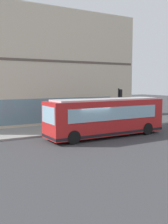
{
  "coord_description": "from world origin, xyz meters",
  "views": [
    {
      "loc": [
        -17.43,
        10.44,
        4.31
      ],
      "look_at": [
        2.69,
        -1.1,
        1.8
      ],
      "focal_mm": 43.2,
      "sensor_mm": 36.0,
      "label": 1
    }
  ],
  "objects_px": {
    "traffic_light_near_corner": "(120,100)",
    "pedestrian_walking_along_curb": "(147,114)",
    "pedestrian_near_hydrant": "(91,117)",
    "fire_hydrant": "(77,121)",
    "city_bus_nearside": "(106,117)"
  },
  "relations": [
    {
      "from": "pedestrian_walking_along_curb",
      "to": "pedestrian_near_hydrant",
      "type": "bearing_deg",
      "value": 87.69
    },
    {
      "from": "traffic_light_near_corner",
      "to": "pedestrian_walking_along_curb",
      "type": "distance_m",
      "value": 4.14
    },
    {
      "from": "city_bus_nearside",
      "to": "traffic_light_near_corner",
      "type": "height_order",
      "value": "traffic_light_near_corner"
    },
    {
      "from": "traffic_light_near_corner",
      "to": "fire_hydrant",
      "type": "relative_size",
      "value": 4.94
    },
    {
      "from": "fire_hydrant",
      "to": "pedestrian_near_hydrant",
      "type": "relative_size",
      "value": 0.42
    },
    {
      "from": "traffic_light_near_corner",
      "to": "fire_hydrant",
      "type": "bearing_deg",
      "value": 45.36
    },
    {
      "from": "traffic_light_near_corner",
      "to": "pedestrian_near_hydrant",
      "type": "relative_size",
      "value": 2.07
    },
    {
      "from": "traffic_light_near_corner",
      "to": "pedestrian_walking_along_curb",
      "type": "xyz_separation_m",
      "value": [
        0.27,
        -3.82,
        -1.57
      ]
    },
    {
      "from": "pedestrian_near_hydrant",
      "to": "pedestrian_walking_along_curb",
      "type": "distance_m",
      "value": 6.63
    },
    {
      "from": "city_bus_nearside",
      "to": "pedestrian_walking_along_curb",
      "type": "relative_size",
      "value": 5.94
    },
    {
      "from": "pedestrian_near_hydrant",
      "to": "pedestrian_walking_along_curb",
      "type": "relative_size",
      "value": 1.04
    },
    {
      "from": "pedestrian_near_hydrant",
      "to": "pedestrian_walking_along_curb",
      "type": "xyz_separation_m",
      "value": [
        -0.27,
        -6.62,
        -0.05
      ]
    },
    {
      "from": "fire_hydrant",
      "to": "traffic_light_near_corner",
      "type": "bearing_deg",
      "value": -134.64
    },
    {
      "from": "city_bus_nearside",
      "to": "pedestrian_near_hydrant",
      "type": "bearing_deg",
      "value": -10.48
    },
    {
      "from": "city_bus_nearside",
      "to": "fire_hydrant",
      "type": "height_order",
      "value": "city_bus_nearside"
    }
  ]
}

